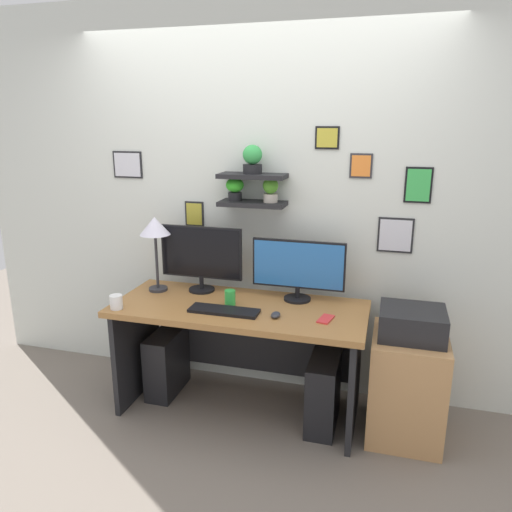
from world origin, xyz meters
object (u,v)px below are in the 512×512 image
object	(u,v)px
pen_cup	(230,298)
printer	(412,323)
computer_tower_right	(323,392)
computer_mouse	(276,315)
keyboard	(224,311)
monitor_left	(201,256)
desk	(242,332)
computer_tower_left	(167,362)
cell_phone	(326,319)
coffee_mug	(116,302)
desk_lamp	(155,231)
monitor_right	(298,268)
drawer_cabinet	(406,386)

from	to	relation	value
pen_cup	printer	size ratio (longest dim) A/B	0.26
computer_tower_right	computer_mouse	bearing A→B (deg)	-164.17
computer_tower_right	keyboard	bearing A→B (deg)	-171.58
monitor_left	desk	bearing A→B (deg)	-25.50
computer_tower_left	computer_tower_right	size ratio (longest dim) A/B	0.96
cell_phone	computer_tower_left	distance (m)	1.27
keyboard	computer_tower_right	size ratio (longest dim) A/B	0.94
cell_phone	computer_tower_left	xyz separation A→B (m)	(-1.14, 0.15, -0.53)
monitor_left	pen_cup	xyz separation A→B (m)	(0.28, -0.21, -0.20)
keyboard	printer	world-z (taller)	printer
pen_cup	computer_tower_right	xyz separation A→B (m)	(0.63, -0.04, -0.57)
computer_mouse	pen_cup	size ratio (longest dim) A/B	0.90
cell_phone	computer_mouse	bearing A→B (deg)	-160.88
cell_phone	coffee_mug	size ratio (longest dim) A/B	1.56
pen_cup	desk_lamp	bearing A→B (deg)	167.22
cell_phone	coffee_mug	bearing A→B (deg)	-160.96
monitor_right	computer_mouse	bearing A→B (deg)	-101.71
monitor_right	pen_cup	xyz separation A→B (m)	(-0.40, -0.21, -0.17)
monitor_left	desk_lamp	size ratio (longest dim) A/B	1.12
keyboard	computer_tower_right	bearing A→B (deg)	8.42
monitor_left	desk_lamp	xyz separation A→B (m)	(-0.30, -0.08, 0.18)
keyboard	drawer_cabinet	size ratio (longest dim) A/B	0.67
monitor_right	computer_tower_left	xyz separation A→B (m)	(-0.91, -0.14, -0.75)
monitor_left	drawer_cabinet	world-z (taller)	monitor_left
monitor_right	computer_tower_right	bearing A→B (deg)	-47.81
desk_lamp	computer_tower_right	distance (m)	1.54
desk	drawer_cabinet	xyz separation A→B (m)	(1.07, -0.03, -0.21)
desk	cell_phone	size ratio (longest dim) A/B	11.67
coffee_mug	drawer_cabinet	bearing A→B (deg)	8.83
desk	computer_tower_left	xyz separation A→B (m)	(-0.57, 0.02, -0.31)
computer_mouse	cell_phone	bearing A→B (deg)	7.91
cell_phone	computer_tower_right	size ratio (longest dim) A/B	0.30
desk	keyboard	bearing A→B (deg)	-107.48
computer_mouse	coffee_mug	xyz separation A→B (m)	(-1.00, -0.14, 0.03)
desk	desk_lamp	size ratio (longest dim) A/B	3.12
monitor_right	drawer_cabinet	size ratio (longest dim) A/B	0.93
keyboard	computer_tower_left	world-z (taller)	keyboard
computer_mouse	pen_cup	bearing A→B (deg)	159.78
computer_mouse	coffee_mug	world-z (taller)	coffee_mug
keyboard	drawer_cabinet	bearing A→B (deg)	7.61
monitor_right	printer	world-z (taller)	monitor_right
desk_lamp	keyboard	bearing A→B (deg)	-24.21
coffee_mug	computer_tower_right	xyz separation A→B (m)	(1.30, 0.22, -0.56)
monitor_right	coffee_mug	size ratio (longest dim) A/B	6.84
desk_lamp	drawer_cabinet	bearing A→B (deg)	-3.73
desk_lamp	monitor_right	bearing A→B (deg)	4.83
computer_tower_right	cell_phone	bearing A→B (deg)	-88.95
monitor_left	cell_phone	distance (m)	0.99
printer	computer_tower_left	distance (m)	1.72
coffee_mug	pen_cup	world-z (taller)	pen_cup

